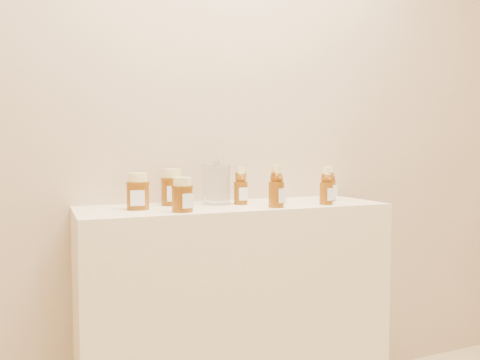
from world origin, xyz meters
name	(u,v)px	position (x,y,z in m)	size (l,w,h in m)	color
wall_back	(217,95)	(0.00, 1.75, 1.35)	(3.50, 0.02, 2.70)	tan
display_table	(235,318)	(0.00, 1.55, 0.45)	(1.20, 0.40, 0.90)	beige
bear_bottle_back_left	(241,183)	(0.03, 1.57, 0.99)	(0.06, 0.06, 0.17)	#653107
bear_bottle_back_mid	(278,184)	(0.18, 1.53, 0.98)	(0.05, 0.05, 0.16)	#653107
bear_bottle_back_right	(329,181)	(0.43, 1.54, 0.99)	(0.06, 0.06, 0.17)	#653107
bear_bottle_front_left	(276,183)	(0.11, 1.42, 0.99)	(0.06, 0.06, 0.18)	#653107
bear_bottle_front_right	(326,184)	(0.34, 1.43, 0.98)	(0.06, 0.06, 0.17)	#653107
honey_jar_left	(138,191)	(-0.38, 1.56, 0.97)	(0.08, 0.08, 0.13)	#653107
honey_jar_back	(172,187)	(-0.23, 1.65, 0.97)	(0.09, 0.09, 0.14)	#653107
honey_jar_front	(182,195)	(-0.25, 1.43, 0.96)	(0.08, 0.08, 0.12)	#653107
glass_canister	(217,183)	(-0.06, 1.61, 0.99)	(0.11, 0.11, 0.17)	white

